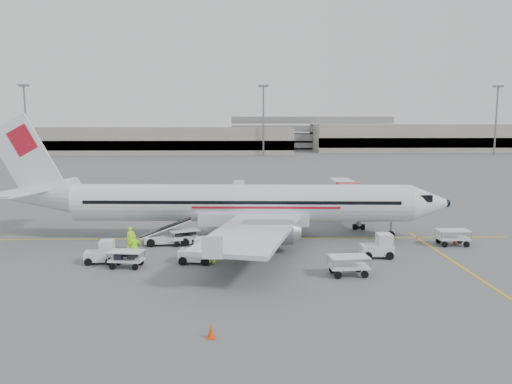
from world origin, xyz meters
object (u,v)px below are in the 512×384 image
at_px(tug_mid, 196,251).
at_px(aircraft, 242,178).
at_px(jet_bridge, 348,201).
at_px(tug_fore, 377,246).
at_px(belt_loader, 168,228).
at_px(tug_aft, 100,252).

bearing_deg(tug_mid, aircraft, 73.50).
distance_m(aircraft, jet_bridge, 14.17).
bearing_deg(tug_fore, belt_loader, 164.82).
xyz_separation_m(tug_mid, tug_aft, (-6.79, 0.11, -0.08)).
relative_size(jet_bridge, tug_mid, 6.27).
xyz_separation_m(aircraft, belt_loader, (-6.03, -2.31, -3.89)).
xyz_separation_m(jet_bridge, tug_aft, (-20.98, -16.16, -1.10)).
xyz_separation_m(aircraft, tug_fore, (10.01, -6.73, -4.36)).
bearing_deg(tug_aft, tug_fore, -2.23).
bearing_deg(tug_fore, tug_mid, -174.76).
xyz_separation_m(jet_bridge, belt_loader, (-16.95, -10.69, -0.55)).
height_order(belt_loader, tug_mid, belt_loader).
bearing_deg(belt_loader, tug_mid, -68.07).
height_order(aircraft, tug_fore, aircraft).
bearing_deg(tug_fore, tug_aft, -176.77).
bearing_deg(aircraft, jet_bridge, 39.84).
distance_m(jet_bridge, tug_aft, 26.51).
relative_size(belt_loader, tug_mid, 2.17).
bearing_deg(aircraft, tug_aft, -139.91).
bearing_deg(aircraft, belt_loader, -156.66).
height_order(jet_bridge, belt_loader, jet_bridge).
distance_m(aircraft, tug_fore, 12.82).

